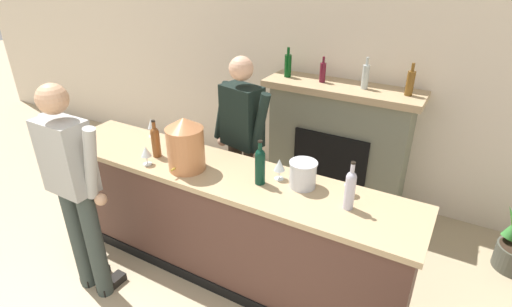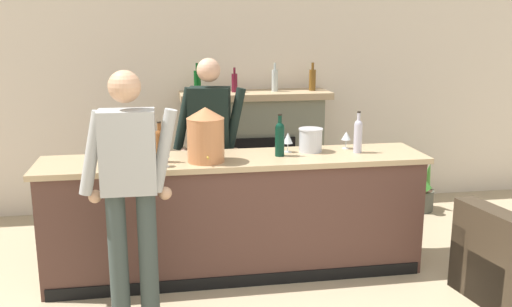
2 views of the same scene
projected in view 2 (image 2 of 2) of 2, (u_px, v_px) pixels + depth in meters
wall_back_panel at (224, 85)px, 6.29m from camera, size 12.00×0.07×2.75m
bar_counter at (236, 216)px, 4.70m from camera, size 3.12×0.63×1.00m
fireplace_stone at (255, 151)px, 6.25m from camera, size 1.60×0.52×1.64m
potted_plant_corner at (418, 190)px, 6.35m from camera, size 0.41×0.44×0.65m
person_customer at (130, 190)px, 3.77m from camera, size 0.66×0.30×1.77m
person_bartender at (210, 146)px, 5.12m from camera, size 0.65×0.36×1.75m
copper_dispenser at (206, 134)px, 4.40m from camera, size 0.29×0.33×0.43m
ice_bucket_steel at (311, 140)px, 4.77m from camera, size 0.20×0.20×0.20m
wine_bottle_cabernet_heavy at (280, 137)px, 4.60m from camera, size 0.08×0.08×0.35m
wine_bottle_chardonnay_pale at (160, 144)px, 4.40m from camera, size 0.07×0.07×0.32m
wine_bottle_port_short at (358, 135)px, 4.72m from camera, size 0.07×0.07×0.35m
wine_glass_mid_counter at (121, 141)px, 4.63m from camera, size 0.07×0.07×0.18m
wine_glass_front_left at (288, 139)px, 4.74m from camera, size 0.08×0.08×0.17m
wine_glass_near_bucket at (164, 152)px, 4.27m from camera, size 0.08×0.08×0.16m
wine_glass_by_dispenser at (346, 136)px, 4.88m from camera, size 0.08×0.08×0.15m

